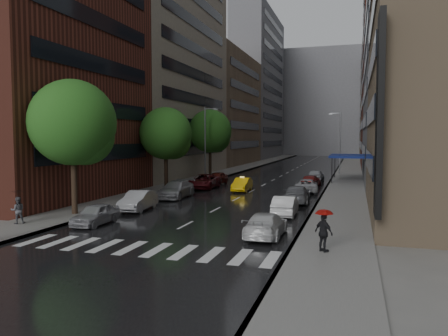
# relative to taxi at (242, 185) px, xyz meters

# --- Properties ---
(ground) EXTENTS (220.00, 220.00, 0.00)m
(ground) POSITION_rel_taxi_xyz_m (0.92, -21.62, -0.68)
(ground) COLOR gray
(ground) RESTS_ON ground
(road) EXTENTS (14.00, 140.00, 0.01)m
(road) POSITION_rel_taxi_xyz_m (0.92, 28.38, -0.67)
(road) COLOR black
(road) RESTS_ON ground
(sidewalk_left) EXTENTS (4.00, 140.00, 0.15)m
(sidewalk_left) POSITION_rel_taxi_xyz_m (-8.08, 28.38, -0.60)
(sidewalk_left) COLOR gray
(sidewalk_left) RESTS_ON ground
(sidewalk_right) EXTENTS (4.00, 140.00, 0.15)m
(sidewalk_right) POSITION_rel_taxi_xyz_m (9.92, 28.38, -0.60)
(sidewalk_right) COLOR gray
(sidewalk_right) RESTS_ON ground
(crosswalk) EXTENTS (13.15, 2.80, 0.01)m
(crosswalk) POSITION_rel_taxi_xyz_m (1.12, -23.62, -0.67)
(crosswalk) COLOR silver
(crosswalk) RESTS_ON ground
(buildings_left) EXTENTS (8.00, 108.00, 38.00)m
(buildings_left) POSITION_rel_taxi_xyz_m (-14.08, 37.17, 15.31)
(buildings_left) COLOR maroon
(buildings_left) RESTS_ON ground
(buildings_right) EXTENTS (8.05, 109.10, 36.00)m
(buildings_right) POSITION_rel_taxi_xyz_m (15.92, 35.08, 14.36)
(buildings_right) COLOR #937A5B
(buildings_right) RESTS_ON ground
(building_far) EXTENTS (40.00, 14.00, 32.00)m
(building_far) POSITION_rel_taxi_xyz_m (0.92, 96.38, 15.32)
(building_far) COLOR slate
(building_far) RESTS_ON ground
(tree_near) EXTENTS (5.90, 5.90, 9.40)m
(tree_near) POSITION_rel_taxi_xyz_m (-7.68, -16.77, 5.76)
(tree_near) COLOR #382619
(tree_near) RESTS_ON ground
(tree_mid) EXTENTS (5.34, 5.34, 8.52)m
(tree_mid) POSITION_rel_taxi_xyz_m (-7.68, -1.48, 5.15)
(tree_mid) COLOR #382619
(tree_mid) RESTS_ON ground
(tree_far) EXTENTS (5.75, 5.75, 9.16)m
(tree_far) POSITION_rel_taxi_xyz_m (-7.68, 12.68, 5.59)
(tree_far) COLOR #382619
(tree_far) RESTS_ON ground
(taxi) EXTENTS (1.58, 4.16, 1.35)m
(taxi) POSITION_rel_taxi_xyz_m (0.00, 0.00, 0.00)
(taxi) COLOR #ECB50C
(taxi) RESTS_ON ground
(parked_cars_left) EXTENTS (2.80, 28.85, 1.53)m
(parked_cars_left) POSITION_rel_taxi_xyz_m (-4.48, -4.83, 0.06)
(parked_cars_left) COLOR #96969B
(parked_cars_left) RESTS_ON ground
(parked_cars_right) EXTENTS (2.71, 35.46, 1.56)m
(parked_cars_right) POSITION_rel_taxi_xyz_m (6.32, -2.95, 0.04)
(parked_cars_right) COLOR silver
(parked_cars_right) RESTS_ON ground
(ped_black_umbrella) EXTENTS (1.01, 1.00, 2.09)m
(ped_black_umbrella) POSITION_rel_taxi_xyz_m (-8.82, -20.84, 0.71)
(ped_black_umbrella) COLOR #505055
(ped_black_umbrella) RESTS_ON sidewalk_left
(ped_red_umbrella) EXTENTS (1.08, 1.00, 2.01)m
(ped_red_umbrella) POSITION_rel_taxi_xyz_m (9.59, -22.17, 0.65)
(ped_red_umbrella) COLOR black
(ped_red_umbrella) RESTS_ON sidewalk_right
(street_lamp_left) EXTENTS (1.74, 0.22, 9.00)m
(street_lamp_left) POSITION_rel_taxi_xyz_m (-6.80, 8.38, 4.21)
(street_lamp_left) COLOR gray
(street_lamp_left) RESTS_ON sidewalk_left
(street_lamp_right) EXTENTS (1.74, 0.22, 9.00)m
(street_lamp_right) POSITION_rel_taxi_xyz_m (8.64, 23.38, 4.21)
(street_lamp_right) COLOR gray
(street_lamp_right) RESTS_ON sidewalk_right
(awning) EXTENTS (4.00, 8.00, 3.12)m
(awning) POSITION_rel_taxi_xyz_m (9.90, 13.38, 2.46)
(awning) COLOR navy
(awning) RESTS_ON sidewalk_right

